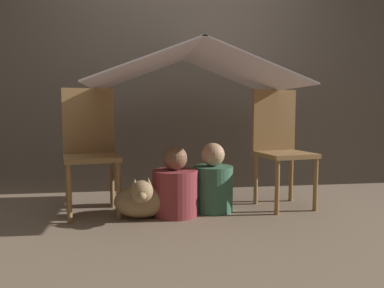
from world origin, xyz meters
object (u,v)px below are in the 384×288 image
(chair_right, at_px, (280,143))
(person_front, at_px, (175,188))
(dog, at_px, (142,200))
(person_second, at_px, (213,184))
(chair_left, at_px, (90,146))

(chair_right, bearing_deg, person_front, -178.45)
(person_front, bearing_deg, chair_right, 11.36)
(dog, bearing_deg, chair_right, 11.60)
(person_second, relative_size, dog, 1.33)
(chair_right, distance_m, person_front, 0.97)
(person_front, height_order, dog, person_front)
(chair_left, xyz_separation_m, chair_right, (1.55, 0.00, 0.00))
(chair_left, bearing_deg, dog, -42.94)
(person_second, bearing_deg, chair_left, 173.89)
(person_front, distance_m, person_second, 0.32)
(person_front, relative_size, person_second, 0.98)
(chair_right, bearing_deg, person_second, 179.96)
(person_front, bearing_deg, chair_left, 164.32)
(chair_right, distance_m, dog, 1.24)
(person_front, xyz_separation_m, dog, (-0.26, -0.06, -0.07))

